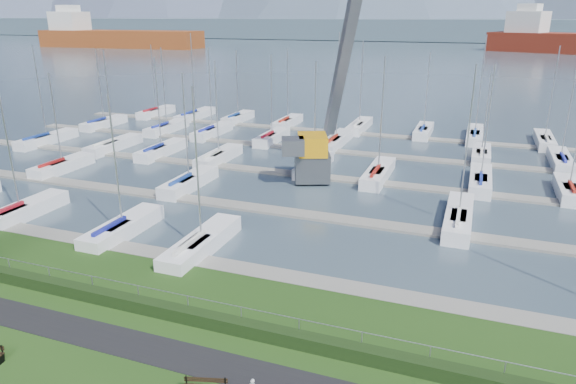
% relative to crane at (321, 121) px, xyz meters
% --- Properties ---
extents(path, '(160.00, 2.00, 0.04)m').
position_rel_crane_xyz_m(path, '(1.81, -28.83, -5.32)').
color(path, black).
rests_on(path, grass).
extents(water, '(800.00, 540.00, 0.20)m').
position_rel_crane_xyz_m(water, '(1.81, 234.17, -5.73)').
color(water, '#3C4B58').
extents(hedge, '(80.00, 0.70, 0.70)m').
position_rel_crane_xyz_m(hedge, '(1.81, -26.23, -4.98)').
color(hedge, black).
rests_on(hedge, grass).
extents(fence, '(80.00, 0.04, 0.04)m').
position_rel_crane_xyz_m(fence, '(1.81, -25.83, -4.13)').
color(fence, '#95999D').
rests_on(fence, grass).
extents(foothill, '(900.00, 80.00, 12.00)m').
position_rel_crane_xyz_m(foothill, '(1.81, 304.17, 0.67)').
color(foothill, '#475A68').
rests_on(foothill, water).
extents(docks, '(90.00, 41.60, 0.25)m').
position_rel_crane_xyz_m(docks, '(1.81, 0.17, -5.55)').
color(docks, gray).
rests_on(docks, water).
extents(crane, '(7.74, 12.91, 22.35)m').
position_rel_crane_xyz_m(crane, '(0.00, 0.00, 0.00)').
color(crane, '#53565A').
rests_on(crane, water).
extents(cargo_ship_west, '(80.55, 22.05, 21.50)m').
position_rel_crane_xyz_m(cargo_ship_west, '(-154.56, 166.00, -1.57)').
color(cargo_ship_west, brown).
rests_on(cargo_ship_west, water).
extents(sailboat_fleet, '(75.89, 49.88, 13.38)m').
position_rel_crane_xyz_m(sailboat_fleet, '(-1.35, 4.78, 0.07)').
color(sailboat_fleet, navy).
rests_on(sailboat_fleet, water).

